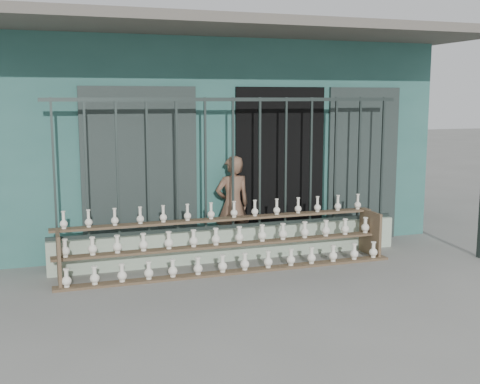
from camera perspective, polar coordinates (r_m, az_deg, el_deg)
name	(u,v)px	position (r m, az deg, el deg)	size (l,w,h in m)	color
ground	(267,286)	(7.32, 2.56, -8.91)	(60.00, 60.00, 0.00)	slate
workshop_building	(183,132)	(11.04, -5.42, 5.66)	(7.40, 6.60, 3.21)	#2D5F58
parapet_wall	(233,243)	(8.44, -0.66, -4.90)	(5.00, 0.20, 0.45)	#AAC1A5
security_fence	(233,164)	(8.24, -0.67, 2.70)	(5.00, 0.04, 1.80)	#283330
shelf_rack	(228,242)	(7.96, -1.13, -4.72)	(4.50, 0.68, 0.85)	brown
elderly_woman	(233,205)	(8.64, -0.70, -1.26)	(0.52, 0.34, 1.43)	brown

